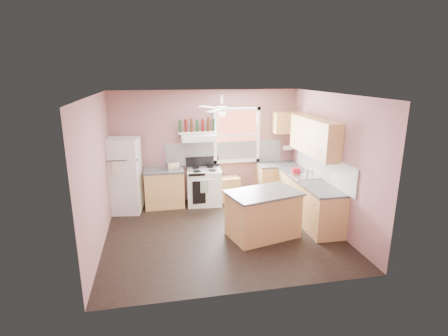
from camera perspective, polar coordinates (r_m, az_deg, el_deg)
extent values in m
plane|color=black|center=(7.08, -0.32, -10.48)|extent=(4.50, 4.50, 0.00)
plane|color=white|center=(6.39, -0.36, 11.89)|extent=(4.50, 4.50, 0.00)
cube|color=#8D5F5F|center=(8.55, -2.93, 3.60)|extent=(4.50, 0.05, 2.70)
cube|color=#8D5F5F|center=(7.37, 17.30, 1.02)|extent=(0.05, 4.00, 2.70)
cube|color=#8D5F5F|center=(6.58, -20.18, -0.90)|extent=(0.05, 4.00, 2.70)
cube|color=white|center=(8.62, 0.09, 2.54)|extent=(2.90, 0.03, 0.55)
cube|color=white|center=(7.65, 15.88, 0.28)|extent=(0.03, 2.60, 0.55)
cube|color=brown|center=(8.60, 2.06, 5.38)|extent=(1.00, 0.02, 1.20)
cube|color=white|center=(8.58, 2.10, 5.35)|extent=(1.16, 0.07, 1.36)
cube|color=white|center=(8.18, -16.04, -1.20)|extent=(0.80, 0.78, 1.69)
cube|color=tan|center=(8.39, -9.70, -3.34)|extent=(0.90, 0.60, 0.86)
cube|color=#444346|center=(8.26, -9.84, -0.38)|extent=(0.92, 0.62, 0.04)
cube|color=silver|center=(8.20, -8.42, 0.37)|extent=(0.32, 0.26, 0.18)
cube|color=white|center=(8.42, -3.23, -3.07)|extent=(0.86, 0.71, 0.86)
cube|color=white|center=(8.20, -4.27, 5.00)|extent=(0.78, 0.50, 0.14)
cube|color=white|center=(8.30, -4.38, 5.82)|extent=(0.90, 0.26, 0.03)
cube|color=tan|center=(8.66, 0.68, -3.61)|extent=(0.56, 0.39, 0.55)
cube|color=tan|center=(8.90, 8.69, -2.21)|extent=(1.00, 0.60, 0.86)
cube|color=tan|center=(7.75, 13.59, -5.15)|extent=(0.60, 2.20, 0.86)
cube|color=#444346|center=(8.77, 8.81, 0.59)|extent=(1.02, 0.62, 0.04)
cube|color=#444346|center=(7.60, 13.74, -1.97)|extent=(0.62, 2.22, 0.04)
cube|color=silver|center=(7.77, 13.13, -1.44)|extent=(0.55, 0.45, 0.03)
cylinder|color=silver|center=(7.82, 14.23, -0.84)|extent=(0.03, 0.03, 0.14)
cube|color=tan|center=(7.63, 14.49, 5.00)|extent=(0.33, 1.80, 0.76)
cube|color=tan|center=(8.77, 10.03, 7.33)|extent=(0.60, 0.33, 0.52)
cylinder|color=white|center=(8.95, 10.49, 3.24)|extent=(0.26, 0.12, 0.12)
cube|color=tan|center=(6.83, 6.37, -7.64)|extent=(1.42, 1.09, 0.86)
cube|color=#444346|center=(6.67, 6.49, -4.08)|extent=(1.51, 1.18, 0.04)
cylinder|color=white|center=(6.41, -0.36, 9.65)|extent=(0.20, 0.20, 0.08)
imported|color=silver|center=(7.72, 13.36, -0.64)|extent=(0.13, 0.13, 0.23)
cube|color=red|center=(8.05, 11.70, -0.37)|extent=(0.20, 0.14, 0.10)
cylinder|color=#143819|center=(8.24, -7.18, 6.74)|extent=(0.06, 0.06, 0.27)
cylinder|color=#590F0F|center=(8.25, -6.26, 6.84)|extent=(0.06, 0.06, 0.29)
cylinder|color=#3F230F|center=(8.26, -5.33, 6.95)|extent=(0.06, 0.06, 0.31)
cylinder|color=#143819|center=(8.28, -4.40, 6.85)|extent=(0.06, 0.06, 0.27)
cylinder|color=#590F0F|center=(8.29, -3.48, 6.95)|extent=(0.06, 0.06, 0.29)
cylinder|color=#3F230F|center=(8.31, -2.57, 7.05)|extent=(0.06, 0.06, 0.31)
cylinder|color=#143819|center=(8.34, -1.65, 6.94)|extent=(0.06, 0.06, 0.27)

